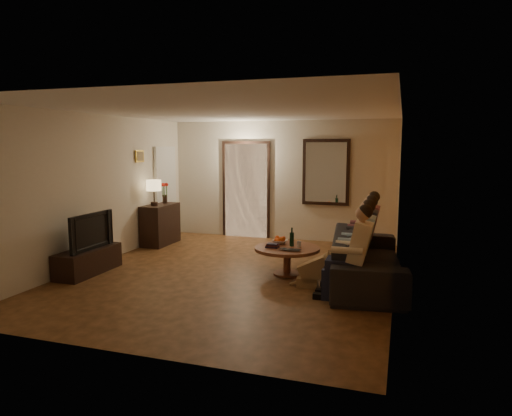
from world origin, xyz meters
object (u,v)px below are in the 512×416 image
(coffee_table, at_px, (287,261))
(tv, at_px, (87,231))
(sofa, at_px, (367,258))
(dog, at_px, (314,269))
(bowl, at_px, (280,242))
(table_lamp, at_px, (154,193))
(dresser, at_px, (160,224))
(person_c, at_px, (363,239))
(person_b, at_px, (359,247))
(person_a, at_px, (355,257))
(person_d, at_px, (366,232))
(tv_stand, at_px, (88,261))
(laptop, at_px, (289,251))
(wine_bottle, at_px, (292,237))

(coffee_table, bearing_deg, tv, -163.49)
(sofa, height_order, dog, sofa)
(coffee_table, height_order, bowl, bowl)
(table_lamp, relative_size, tv, 0.53)
(dresser, xyz_separation_m, bowl, (2.91, -1.20, 0.06))
(tv, xyz_separation_m, sofa, (4.35, 0.88, -0.32))
(dresser, bearing_deg, person_c, -15.19)
(person_b, relative_size, dog, 2.14)
(table_lamp, height_order, person_a, table_lamp)
(person_c, height_order, person_d, same)
(dresser, xyz_separation_m, person_a, (4.25, -2.35, 0.18))
(sofa, height_order, bowl, sofa)
(tv_stand, xyz_separation_m, person_b, (4.25, 0.58, 0.40))
(bowl, bearing_deg, coffee_table, -50.71)
(dresser, height_order, tv, tv)
(tv_stand, distance_m, laptop, 3.27)
(dog, bearing_deg, laptop, 143.17)
(wine_bottle, bearing_deg, laptop, -82.50)
(table_lamp, bearing_deg, person_c, -12.39)
(person_a, distance_m, dog, 0.80)
(person_a, relative_size, laptop, 3.65)
(wine_bottle, height_order, laptop, wine_bottle)
(wine_bottle, bearing_deg, coffee_table, -116.57)
(table_lamp, xyz_separation_m, dog, (3.63, -1.73, -0.83))
(tv, bearing_deg, dog, -83.89)
(dog, bearing_deg, person_c, 44.97)
(tv, bearing_deg, sofa, -78.54)
(dog, bearing_deg, bowl, 126.54)
(dresser, height_order, person_d, person_d)
(person_a, bearing_deg, tv, 179.75)
(tv_stand, xyz_separation_m, bowl, (2.91, 1.14, 0.28))
(sofa, xyz_separation_m, person_d, (-0.10, 0.90, 0.23))
(tv_stand, distance_m, tv, 0.50)
(person_a, height_order, person_d, same)
(sofa, distance_m, laptop, 1.18)
(dresser, bearing_deg, table_lamp, -90.00)
(table_lamp, relative_size, wine_bottle, 1.74)
(person_a, xyz_separation_m, wine_bottle, (-1.10, 1.04, 0.01))
(person_a, bearing_deg, person_d, 90.00)
(dresser, bearing_deg, person_b, -22.44)
(sofa, relative_size, person_c, 2.14)
(person_c, bearing_deg, dresser, 164.81)
(person_c, bearing_deg, person_a, -90.00)
(person_b, distance_m, dog, 0.72)
(dresser, relative_size, tv_stand, 0.78)
(tv_stand, distance_m, person_c, 4.43)
(tv, distance_m, dog, 3.68)
(bowl, bearing_deg, tv_stand, -158.69)
(person_a, bearing_deg, bowl, 139.05)
(dresser, height_order, laptop, dresser)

